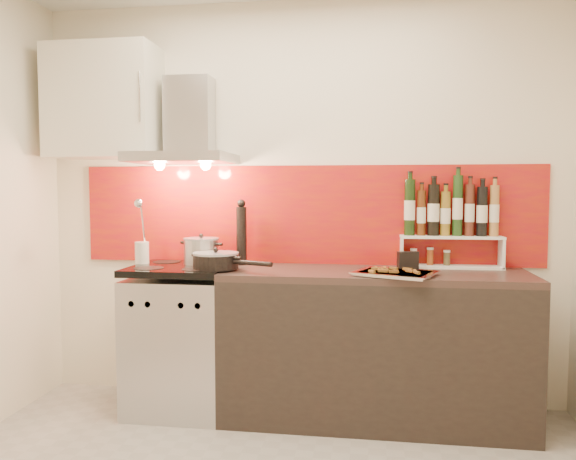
% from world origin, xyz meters
% --- Properties ---
extents(back_wall, '(3.40, 0.02, 2.60)m').
position_xyz_m(back_wall, '(0.00, 1.40, 1.30)').
color(back_wall, silver).
rests_on(back_wall, ground).
extents(backsplash, '(3.00, 0.02, 0.64)m').
position_xyz_m(backsplash, '(0.05, 1.39, 1.22)').
color(backsplash, '#A0081B').
rests_on(backsplash, back_wall).
extents(range_stove, '(0.60, 0.60, 0.91)m').
position_xyz_m(range_stove, '(-0.70, 1.10, 0.44)').
color(range_stove, '#B7B7BA').
rests_on(range_stove, ground).
extents(counter, '(1.80, 0.60, 0.90)m').
position_xyz_m(counter, '(0.50, 1.10, 0.45)').
color(counter, black).
rests_on(counter, ground).
extents(range_hood, '(0.62, 0.50, 0.61)m').
position_xyz_m(range_hood, '(-0.70, 1.24, 1.74)').
color(range_hood, '#B7B7BA').
rests_on(range_hood, back_wall).
extents(upper_cabinet, '(0.70, 0.35, 0.72)m').
position_xyz_m(upper_cabinet, '(-1.25, 1.22, 1.95)').
color(upper_cabinet, beige).
rests_on(upper_cabinet, back_wall).
extents(stock_pot, '(0.23, 0.23, 0.19)m').
position_xyz_m(stock_pot, '(-0.60, 1.20, 0.99)').
color(stock_pot, '#B7B7BA').
rests_on(stock_pot, range_stove).
extents(saute_pan, '(0.51, 0.30, 0.13)m').
position_xyz_m(saute_pan, '(-0.44, 0.99, 0.96)').
color(saute_pan, black).
rests_on(saute_pan, range_stove).
extents(utensil_jar, '(0.09, 0.13, 0.43)m').
position_xyz_m(utensil_jar, '(-0.98, 1.15, 1.03)').
color(utensil_jar, silver).
rests_on(utensil_jar, range_stove).
extents(pepper_mill, '(0.07, 0.07, 0.42)m').
position_xyz_m(pepper_mill, '(-0.35, 1.26, 1.10)').
color(pepper_mill, black).
rests_on(pepper_mill, counter).
extents(step_shelf, '(0.62, 0.17, 0.57)m').
position_xyz_m(step_shelf, '(0.95, 1.32, 1.17)').
color(step_shelf, white).
rests_on(step_shelf, counter).
extents(caddy_box, '(0.13, 0.08, 0.10)m').
position_xyz_m(caddy_box, '(0.69, 1.17, 0.96)').
color(caddy_box, black).
rests_on(caddy_box, counter).
extents(baking_tray, '(0.52, 0.46, 0.03)m').
position_xyz_m(baking_tray, '(0.61, 0.94, 0.92)').
color(baking_tray, silver).
rests_on(baking_tray, counter).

